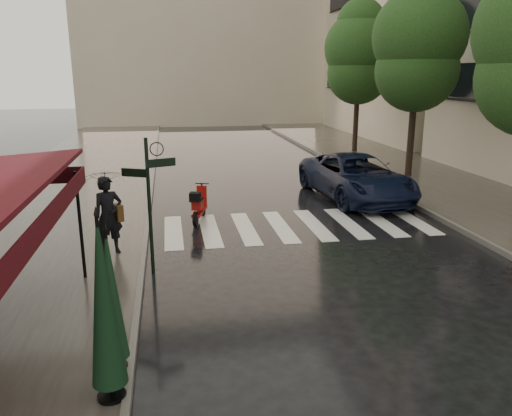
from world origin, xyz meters
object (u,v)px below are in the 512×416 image
object	(u,v)px
parked_car	(356,177)
parasol_back	(111,295)
scooter	(199,206)
parasol_front	(104,302)
pedestrian_with_umbrella	(106,185)

from	to	relation	value
parked_car	parasol_back	bearing A→B (deg)	-132.40
scooter	parked_car	size ratio (longest dim) A/B	0.28
scooter	parasol_front	bearing A→B (deg)	-86.30
parked_car	parasol_front	xyz separation A→B (m)	(-7.56, -10.61, 0.77)
parasol_back	parasol_front	bearing A→B (deg)	-90.00
scooter	parked_car	bearing A→B (deg)	33.77
parasol_front	parasol_back	distance (m)	0.75
pedestrian_with_umbrella	parasol_back	distance (m)	5.23
scooter	parasol_back	size ratio (longest dim) A/B	0.71
pedestrian_with_umbrella	scooter	distance (m)	3.87
pedestrian_with_umbrella	parasol_back	size ratio (longest dim) A/B	1.15
parasol_back	pedestrian_with_umbrella	bearing A→B (deg)	96.49
scooter	parasol_front	distance (m)	8.90
parked_car	parasol_back	distance (m)	12.46
parasol_front	parasol_back	world-z (taller)	parasol_front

